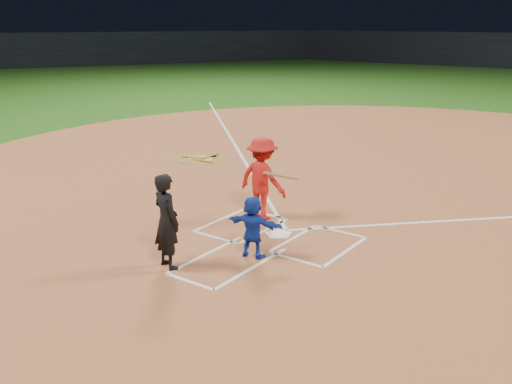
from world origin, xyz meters
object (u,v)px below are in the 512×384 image
Objects in this scene: batter_at_plate at (262,179)px; home_plate at (278,234)px; on_deck_circle at (201,158)px; umpire at (167,221)px; catcher at (253,227)px.

home_plate is at bearing -36.22° from batter_at_plate.
home_plate reaches higher than on_deck_circle.
umpire is at bearing -52.89° from on_deck_circle.
umpire is at bearing -87.46° from batter_at_plate.
catcher is (6.12, -5.50, 0.60)m from on_deck_circle.
batter_at_plate is at bearing -68.49° from catcher.
umpire is 0.94× the size of batter_at_plate.
on_deck_circle is 1.39× the size of catcher.
umpire is (-0.73, -2.55, 0.88)m from home_plate.
on_deck_circle is 0.90× the size of batter_at_plate.
home_plate is 0.32× the size of batter_at_plate.
batter_at_plate reaches higher than home_plate.
home_plate is at bearing -90.53° from umpire.
batter_at_plate is at bearing -35.74° from on_deck_circle.
catcher reaches higher than on_deck_circle.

